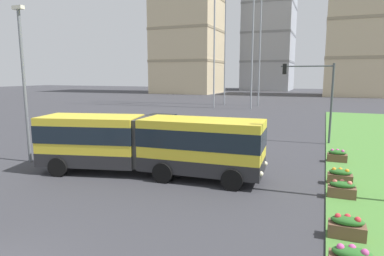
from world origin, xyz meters
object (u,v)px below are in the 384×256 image
articulated_bus (148,144)px  flower_planter_3 (342,189)px  flower_planter_4 (340,176)px  flower_planter_2 (347,227)px  apartment_tower_westcentre (270,36)px  apartment_tower_centre (367,23)px  traffic_light_far_right (314,89)px  car_navy_sedan (163,123)px  apartment_tower_west (188,0)px  flower_planter_5 (337,156)px  streetlight_left (24,79)px

articulated_bus → flower_planter_3: size_ratio=10.95×
flower_planter_3 → flower_planter_4: same height
flower_planter_2 → apartment_tower_westcentre: apartment_tower_westcentre is taller
flower_planter_3 → flower_planter_4: bearing=90.0°
articulated_bus → apartment_tower_westcentre: (-10.75, 104.57, 17.04)m
apartment_tower_centre → traffic_light_far_right: bearing=-97.9°
car_navy_sedan → apartment_tower_west: (-23.96, 63.75, 25.54)m
flower_planter_5 → flower_planter_2: bearing=-90.0°
traffic_light_far_right → flower_planter_3: bearing=-82.1°
articulated_bus → apartment_tower_westcentre: apartment_tower_westcentre is taller
traffic_light_far_right → streetlight_left: streetlight_left is taller
car_navy_sedan → streetlight_left: (-2.46, -12.67, 4.19)m
flower_planter_2 → apartment_tower_westcentre: size_ratio=0.03×
car_navy_sedan → streetlight_left: 13.57m
flower_planter_2 → articulated_bus: bearing=158.0°
flower_planter_5 → apartment_tower_west: 83.81m
traffic_light_far_right → streetlight_left: bearing=-141.6°
car_navy_sedan → flower_planter_5: (14.69, -5.98, -0.33)m
flower_planter_5 → car_navy_sedan: bearing=157.8°
flower_planter_3 → streetlight_left: size_ratio=0.12×
flower_planter_5 → apartment_tower_centre: size_ratio=0.03×
car_navy_sedan → streetlight_left: streetlight_left is taller
apartment_tower_west → apartment_tower_centre: 47.05m
apartment_tower_westcentre → apartment_tower_west: bearing=-123.2°
car_navy_sedan → apartment_tower_centre: size_ratio=0.13×
flower_planter_4 → apartment_tower_westcentre: apartment_tower_westcentre is taller
flower_planter_3 → car_navy_sedan: bearing=140.2°
car_navy_sedan → apartment_tower_centre: bearing=71.3°
apartment_tower_westcentre → apartment_tower_centre: bearing=-43.9°
flower_planter_2 → streetlight_left: streetlight_left is taller
articulated_bus → flower_planter_2: (9.21, -3.71, -1.23)m
articulated_bus → flower_planter_4: bearing=12.0°
streetlight_left → apartment_tower_westcentre: (-2.81, 104.98, 13.75)m
apartment_tower_westcentre → apartment_tower_centre: apartment_tower_westcentre is taller
flower_planter_4 → flower_planter_5: (0.00, 4.33, 0.00)m
flower_planter_5 → streetlight_left: bearing=-158.7°
flower_planter_3 → streetlight_left: (-17.15, -0.45, 4.52)m
car_navy_sedan → flower_planter_4: car_navy_sedan is taller
apartment_tower_westcentre → apartment_tower_centre: (27.54, -26.47, -0.93)m
car_navy_sedan → flower_planter_5: car_navy_sedan is taller
car_navy_sedan → apartment_tower_centre: apartment_tower_centre is taller
flower_planter_3 → traffic_light_far_right: (-1.64, 11.82, 3.72)m
streetlight_left → apartment_tower_westcentre: 105.91m
flower_planter_4 → articulated_bus: bearing=-168.0°
flower_planter_2 → apartment_tower_westcentre: (-19.96, 108.29, 18.26)m
articulated_bus → flower_planter_2: size_ratio=10.95×
flower_planter_3 → apartment_tower_westcentre: 107.97m
car_navy_sedan → apartment_tower_centre: 71.54m
flower_planter_2 → traffic_light_far_right: size_ratio=0.18×
apartment_tower_centre → streetlight_left: bearing=-107.5°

